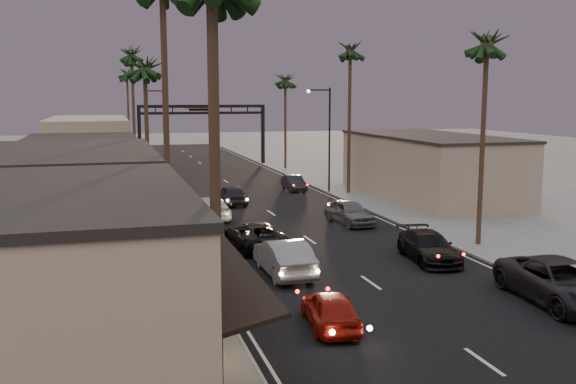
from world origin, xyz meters
TOP-DOWN VIEW (x-y plane):
  - ground at (0.00, 40.00)m, footprint 200.00×200.00m
  - road at (0.00, 45.00)m, footprint 14.00×120.00m
  - sidewalk_left at (-9.50, 52.00)m, footprint 5.00×92.00m
  - sidewalk_right at (9.50, 52.00)m, footprint 5.00×92.00m
  - storefront_near at (-13.00, 12.00)m, footprint 8.00×12.00m
  - storefront_mid at (-13.00, 26.00)m, footprint 8.00×14.00m
  - storefront_far at (-13.00, 42.00)m, footprint 8.00×16.00m
  - storefront_dist at (-13.00, 65.00)m, footprint 8.00×20.00m
  - building_right at (14.00, 40.00)m, footprint 8.00×18.00m
  - arch at (0.00, 70.00)m, footprint 15.20×0.40m
  - streetlight_right at (6.92, 45.00)m, footprint 2.13×0.30m
  - streetlight_left at (-6.92, 58.00)m, footprint 2.13×0.30m
  - palm_lc at (-8.60, 36.00)m, footprint 3.20×3.20m
  - palm_ld at (-8.60, 55.00)m, footprint 3.20×3.20m
  - palm_ra at (8.60, 24.00)m, footprint 3.20×3.20m
  - palm_rb at (8.60, 44.00)m, footprint 3.20×3.20m
  - palm_rc at (8.60, 64.00)m, footprint 3.20×3.20m
  - palm_far at (-8.30, 78.00)m, footprint 3.20×3.20m
  - oncoming_red at (-3.63, 14.24)m, footprint 2.05×4.17m
  - oncoming_pickup at (-3.53, 26.86)m, footprint 2.86×5.48m
  - oncoming_silver at (-3.40, 21.36)m, footprint 1.84×5.16m
  - oncoming_white at (-4.57, 35.97)m, footprint 2.43×5.38m
  - oncoming_dgrey at (-2.02, 41.47)m, footprint 2.09×4.61m
  - curbside_near at (6.20, 14.21)m, footprint 3.37×6.53m
  - curbside_black at (4.33, 21.79)m, footprint 2.61×5.26m
  - curbside_grey at (3.93, 31.77)m, footprint 2.40×4.83m
  - curbside_far at (4.70, 47.24)m, footprint 1.49×4.06m

SIDE VIEW (x-z plane):
  - ground at x=0.00m, z-range 0.00..0.00m
  - road at x=0.00m, z-range -0.01..0.01m
  - sidewalk_left at x=-9.50m, z-range 0.00..0.12m
  - sidewalk_right at x=9.50m, z-range 0.00..0.12m
  - curbside_far at x=4.70m, z-range 0.00..1.33m
  - oncoming_red at x=-3.63m, z-range 0.00..1.37m
  - curbside_black at x=4.33m, z-range 0.00..1.47m
  - oncoming_pickup at x=-3.53m, z-range 0.00..1.47m
  - oncoming_white at x=-4.57m, z-range 0.00..1.53m
  - oncoming_dgrey at x=-2.02m, z-range 0.00..1.54m
  - curbside_grey at x=3.93m, z-range 0.00..1.58m
  - oncoming_silver at x=-3.40m, z-range 0.00..1.69m
  - curbside_near at x=6.20m, z-range 0.00..1.76m
  - storefront_far at x=-13.00m, z-range 0.00..5.00m
  - building_right at x=14.00m, z-range 0.00..5.00m
  - storefront_near at x=-13.00m, z-range 0.00..5.50m
  - storefront_mid at x=-13.00m, z-range 0.00..5.50m
  - storefront_dist at x=-13.00m, z-range 0.00..6.00m
  - streetlight_right at x=6.92m, z-range 0.83..9.83m
  - streetlight_left at x=-6.92m, z-range 0.83..9.83m
  - arch at x=0.00m, z-range 1.90..9.17m
  - palm_lc at x=-8.60m, z-range 4.37..16.57m
  - palm_rc at x=8.60m, z-range 4.37..16.57m
  - palm_ra at x=8.60m, z-range 4.84..18.04m
  - palm_far at x=-8.30m, z-range 4.84..18.04m
  - palm_ld at x=-8.60m, z-range 5.32..19.52m
  - palm_rb at x=8.60m, z-range 5.32..19.52m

